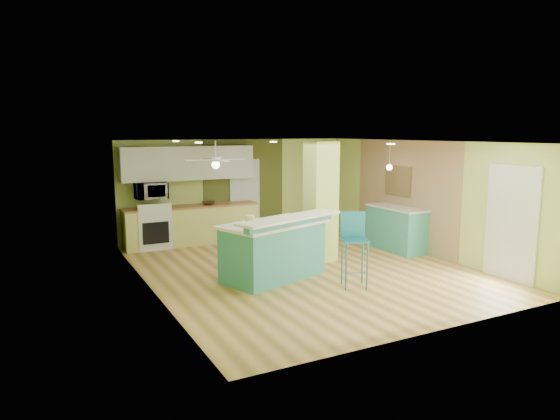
% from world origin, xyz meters
% --- Properties ---
extents(floor, '(6.00, 7.00, 0.01)m').
position_xyz_m(floor, '(0.00, 0.00, -0.01)').
color(floor, olive).
rests_on(floor, ground).
extents(ceiling, '(6.00, 7.00, 0.01)m').
position_xyz_m(ceiling, '(0.00, 0.00, 2.50)').
color(ceiling, white).
rests_on(ceiling, wall_back).
extents(wall_back, '(6.00, 0.01, 2.50)m').
position_xyz_m(wall_back, '(0.00, 3.50, 1.25)').
color(wall_back, '#BED371').
rests_on(wall_back, floor).
extents(wall_front, '(6.00, 0.01, 2.50)m').
position_xyz_m(wall_front, '(0.00, -3.50, 1.25)').
color(wall_front, '#BED371').
rests_on(wall_front, floor).
extents(wall_left, '(0.01, 7.00, 2.50)m').
position_xyz_m(wall_left, '(-3.00, 0.00, 1.25)').
color(wall_left, '#BED371').
rests_on(wall_left, floor).
extents(wall_right, '(0.01, 7.00, 2.50)m').
position_xyz_m(wall_right, '(3.00, 0.00, 1.25)').
color(wall_right, '#BED371').
rests_on(wall_right, floor).
extents(wood_panel, '(0.02, 3.40, 2.50)m').
position_xyz_m(wood_panel, '(2.99, 0.60, 1.25)').
color(wood_panel, '#947255').
rests_on(wood_panel, floor).
extents(olive_accent, '(2.20, 0.02, 2.50)m').
position_xyz_m(olive_accent, '(0.20, 3.49, 1.25)').
color(olive_accent, '#4B5220').
rests_on(olive_accent, floor).
extents(interior_door, '(0.82, 0.05, 2.00)m').
position_xyz_m(interior_door, '(0.20, 3.46, 1.00)').
color(interior_door, silver).
rests_on(interior_door, floor).
extents(french_door, '(0.04, 1.08, 2.10)m').
position_xyz_m(french_door, '(2.97, -2.30, 1.05)').
color(french_door, white).
rests_on(french_door, floor).
extents(column, '(0.55, 0.55, 2.50)m').
position_xyz_m(column, '(0.65, 0.50, 1.25)').
color(column, '#BED663').
rests_on(column, floor).
extents(kitchen_run, '(3.25, 0.63, 0.94)m').
position_xyz_m(kitchen_run, '(-1.30, 3.20, 0.47)').
color(kitchen_run, '#DBDB72').
rests_on(kitchen_run, floor).
extents(stove, '(0.76, 0.66, 1.08)m').
position_xyz_m(stove, '(-2.25, 3.19, 0.46)').
color(stove, white).
rests_on(stove, floor).
extents(upper_cabinets, '(3.20, 0.34, 0.80)m').
position_xyz_m(upper_cabinets, '(-1.30, 3.32, 1.95)').
color(upper_cabinets, silver).
rests_on(upper_cabinets, wall_back).
extents(microwave, '(0.70, 0.48, 0.39)m').
position_xyz_m(microwave, '(-2.25, 3.20, 1.35)').
color(microwave, white).
rests_on(microwave, wall_back).
extents(ceiling_fan, '(1.41, 1.41, 0.61)m').
position_xyz_m(ceiling_fan, '(-1.10, 2.00, 2.08)').
color(ceiling_fan, silver).
rests_on(ceiling_fan, ceiling).
extents(pendant_lamp, '(0.14, 0.14, 0.69)m').
position_xyz_m(pendant_lamp, '(2.65, 0.75, 1.88)').
color(pendant_lamp, white).
rests_on(pendant_lamp, ceiling).
extents(wall_decor, '(0.03, 0.90, 0.70)m').
position_xyz_m(wall_decor, '(2.96, 0.80, 1.55)').
color(wall_decor, brown).
rests_on(wall_decor, wood_panel).
extents(peninsula, '(2.40, 1.82, 1.21)m').
position_xyz_m(peninsula, '(-0.82, -0.26, 0.56)').
color(peninsula, teal).
rests_on(peninsula, floor).
extents(bar_stool, '(0.57, 0.57, 1.31)m').
position_xyz_m(bar_stool, '(0.23, -1.29, 0.88)').
color(bar_stool, '#1C697F').
rests_on(bar_stool, floor).
extents(side_counter, '(0.66, 1.55, 1.00)m').
position_xyz_m(side_counter, '(2.70, 0.49, 0.50)').
color(side_counter, teal).
rests_on(side_counter, floor).
extents(fruit_bowl, '(0.38, 0.38, 0.08)m').
position_xyz_m(fruit_bowl, '(-0.90, 3.13, 0.98)').
color(fruit_bowl, '#3C2418').
rests_on(fruit_bowl, kitchen_run).
extents(canister, '(0.17, 0.17, 0.15)m').
position_xyz_m(canister, '(-1.24, -0.13, 1.12)').
color(canister, gold).
rests_on(canister, peninsula).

